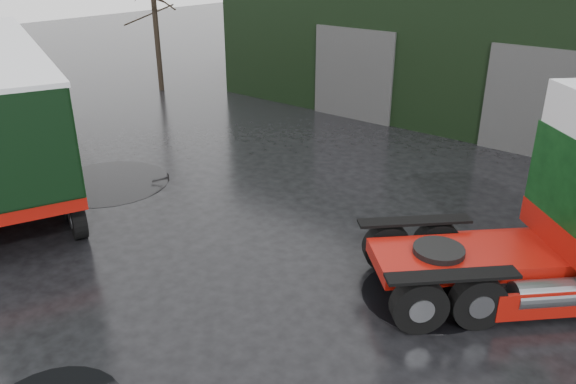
{
  "coord_description": "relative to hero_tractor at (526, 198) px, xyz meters",
  "views": [
    {
      "loc": [
        7.38,
        -7.27,
        7.34
      ],
      "look_at": [
        -0.59,
        2.63,
        1.7
      ],
      "focal_mm": 35.0,
      "sensor_mm": 36.0,
      "label": 1
    }
  ],
  "objects": [
    {
      "name": "tree_left",
      "position": [
        -21.5,
        7.5,
        1.92
      ],
      "size": [
        4.4,
        4.4,
        8.5
      ],
      "primitive_type": null,
      "color": "black",
      "rests_on": "ground"
    },
    {
      "name": "puddle_2",
      "position": [
        -12.66,
        -2.06,
        -2.32
      ],
      "size": [
        4.01,
        4.01,
        0.01
      ],
      "primitive_type": "cylinder",
      "color": "black",
      "rests_on": "ground"
    },
    {
      "name": "hero_tractor",
      "position": [
        0.0,
        0.0,
        0.0
      ],
      "size": [
        7.54,
        7.54,
        4.65
      ],
      "primitive_type": null,
      "rotation": [
        0.0,
        0.0,
        -0.79
      ],
      "color": "black",
      "rests_on": "ground"
    },
    {
      "name": "ground",
      "position": [
        -4.5,
        -4.5,
        -2.33
      ],
      "size": [
        100.0,
        100.0,
        0.0
      ],
      "primitive_type": "plane",
      "color": "black"
    },
    {
      "name": "puddle_1",
      "position": [
        -1.42,
        -1.47,
        -2.32
      ],
      "size": [
        2.84,
        2.84,
        0.01
      ],
      "primitive_type": "cylinder",
      "color": "black",
      "rests_on": "ground"
    }
  ]
}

